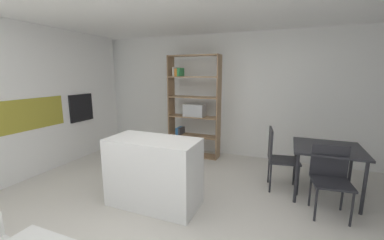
# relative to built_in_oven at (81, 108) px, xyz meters

# --- Properties ---
(ground_plane) EXTENTS (9.71, 9.71, 0.00)m
(ground_plane) POSITION_rel_built_in_oven_xyz_m (2.77, -1.30, -1.07)
(ground_plane) COLOR beige
(back_partition) EXTENTS (7.05, 0.06, 2.60)m
(back_partition) POSITION_rel_built_in_oven_xyz_m (2.77, 1.36, 0.23)
(back_partition) COLOR white
(back_partition) RESTS_ON ground_plane
(tall_cabinet_run_left) EXTENTS (0.68, 4.85, 2.60)m
(tall_cabinet_run_left) POSITION_rel_built_in_oven_xyz_m (-0.36, -1.30, 0.23)
(tall_cabinet_run_left) COLOR white
(tall_cabinet_run_left) RESTS_ON ground_plane
(cabinet_niche_splashback) EXTENTS (0.01, 1.26, 0.53)m
(cabinet_niche_splashback) POSITION_rel_built_in_oven_xyz_m (-0.02, -1.07, 0.02)
(cabinet_niche_splashback) COLOR #9E932D
(cabinet_niche_splashback) RESTS_ON ground_plane
(built_in_oven) EXTENTS (0.06, 0.57, 0.56)m
(built_in_oven) POSITION_rel_built_in_oven_xyz_m (0.00, 0.00, 0.00)
(built_in_oven) COLOR black
(built_in_oven) RESTS_ON ground_plane
(kitchen_island) EXTENTS (1.22, 0.61, 0.93)m
(kitchen_island) POSITION_rel_built_in_oven_xyz_m (2.40, -1.11, -0.61)
(kitchen_island) COLOR white
(kitchen_island) RESTS_ON ground_plane
(open_bookshelf) EXTENTS (1.11, 0.31, 2.15)m
(open_bookshelf) POSITION_rel_built_in_oven_xyz_m (2.14, 0.96, 0.00)
(open_bookshelf) COLOR #997551
(open_bookshelf) RESTS_ON ground_plane
(dining_table) EXTENTS (0.90, 0.86, 0.75)m
(dining_table) POSITION_rel_built_in_oven_xyz_m (4.59, 0.02, -0.41)
(dining_table) COLOR #232328
(dining_table) RESTS_ON ground_plane
(dining_chair_island_side) EXTENTS (0.50, 0.46, 0.96)m
(dining_chair_island_side) POSITION_rel_built_in_oven_xyz_m (3.92, 0.00, -0.51)
(dining_chair_island_side) COLOR #232328
(dining_chair_island_side) RESTS_ON ground_plane
(dining_chair_near) EXTENTS (0.49, 0.46, 0.87)m
(dining_chair_near) POSITION_rel_built_in_oven_xyz_m (4.58, -0.44, -0.55)
(dining_chair_near) COLOR #232328
(dining_chair_near) RESTS_ON ground_plane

